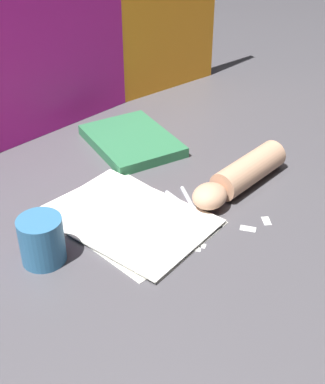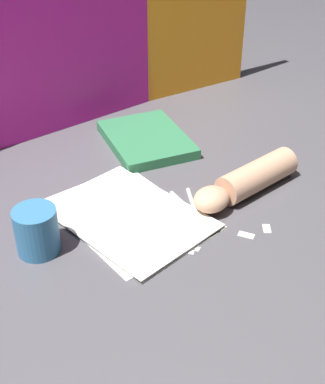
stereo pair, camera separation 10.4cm
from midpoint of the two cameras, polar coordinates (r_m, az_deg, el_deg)
The scene contains 12 objects.
ground_plane at distance 1.09m, azimuth 0.68°, elevation -2.22°, with size 6.00×6.00×0.00m, color #4C494F.
backdrop_panel_center at distance 1.29m, azimuth -13.77°, elevation 14.74°, with size 0.84×0.04×0.48m.
backdrop_panel_right at distance 1.45m, azimuth -2.43°, elevation 18.67°, with size 0.82×0.14×0.53m.
paper_stack at distance 1.07m, azimuth -0.83°, elevation -2.60°, with size 0.25×0.34×0.01m.
book_closed at distance 1.33m, azimuth 0.53°, elevation 5.56°, with size 0.25×0.29×0.02m.
scissors at distance 1.08m, azimuth 6.56°, elevation -2.66°, with size 0.11×0.16×0.01m.
hand_forearm at distance 1.15m, azimuth 11.56°, elevation 1.09°, with size 0.28×0.07×0.06m.
paper_scrap_near at distance 1.05m, azimuth 11.76°, elevation -4.60°, with size 0.03×0.03×0.00m.
paper_scrap_mid at distance 1.00m, azimuth 6.15°, elevation -6.27°, with size 0.03×0.02×0.00m.
paper_scrap_far at distance 1.07m, azimuth 13.82°, elevation -3.89°, with size 0.03×0.03×0.00m.
paper_scrap_side at distance 1.00m, azimuth 6.48°, elevation -6.03°, with size 0.02×0.02×0.00m.
mug at distance 0.98m, azimuth -10.34°, elevation -4.22°, with size 0.08×0.08×0.09m.
Camera 2 is at (-0.54, -0.70, 0.64)m, focal length 50.00 mm.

